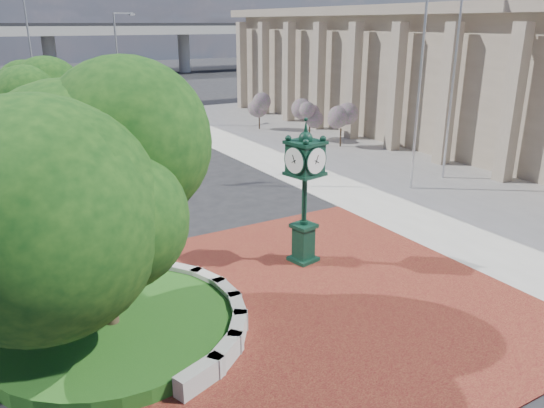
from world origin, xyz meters
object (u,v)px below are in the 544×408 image
at_px(post_clock, 305,187).
at_px(parked_car, 57,101).
at_px(flagpole_a, 420,79).
at_px(street_lamp_far, 32,42).
at_px(flagpole_b, 454,77).
at_px(street_lamp_near, 120,60).

bearing_deg(post_clock, parked_car, 91.74).
relative_size(flagpole_a, street_lamp_far, 1.02).
bearing_deg(parked_car, flagpole_a, -76.58).
bearing_deg(parked_car, street_lamp_far, 99.85).
xyz_separation_m(post_clock, street_lamp_far, (-2.07, 42.34, 3.20)).
height_order(parked_car, street_lamp_far, street_lamp_far).
relative_size(post_clock, flagpole_b, 0.48).
xyz_separation_m(flagpole_a, flagpole_b, (2.72, 0.48, -0.10)).
distance_m(post_clock, street_lamp_near, 28.32).
distance_m(post_clock, parked_car, 38.50).
xyz_separation_m(post_clock, street_lamp_near, (2.12, 28.15, 2.24)).
distance_m(parked_car, flagpole_a, 36.02).
bearing_deg(street_lamp_far, street_lamp_near, -73.58).
distance_m(flagpole_a, street_lamp_far, 39.75).
xyz_separation_m(street_lamp_near, street_lamp_far, (-4.18, 14.19, 0.96)).
bearing_deg(parked_car, flagpole_b, -72.23).
xyz_separation_m(post_clock, parked_car, (-1.17, 38.44, -1.85)).
xyz_separation_m(flagpole_b, street_lamp_far, (-13.78, 37.70, 0.74)).
xyz_separation_m(flagpole_a, street_lamp_near, (-6.88, 23.98, -0.32)).
xyz_separation_m(post_clock, flagpole_b, (11.72, 4.65, 2.45)).
distance_m(post_clock, street_lamp_far, 42.51).
relative_size(flagpole_b, street_lamp_far, 1.00).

